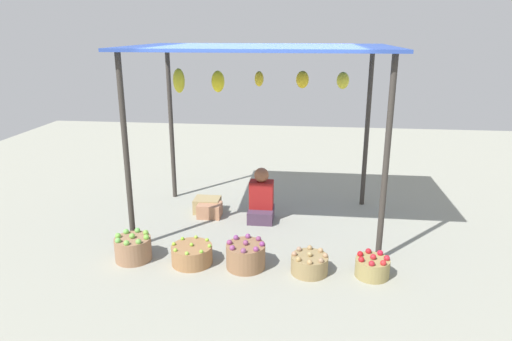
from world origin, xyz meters
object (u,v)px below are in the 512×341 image
object	(u,v)px
basket_potatoes	(309,264)
wooden_crate_near_vendor	(210,210)
basket_limes	(192,254)
vendor_person	(261,200)
basket_purple_onions	(246,255)
basket_red_apples	(372,267)
wooden_crate_stacked_rear	(207,205)
basket_green_apples	(133,248)

from	to	relation	value
basket_potatoes	wooden_crate_near_vendor	world-z (taller)	basket_potatoes
basket_limes	wooden_crate_near_vendor	world-z (taller)	basket_limes
vendor_person	basket_purple_onions	bearing A→B (deg)	-91.12
vendor_person	basket_red_apples	size ratio (longest dim) A/B	2.04
vendor_person	wooden_crate_stacked_rear	bearing A→B (deg)	167.20
basket_red_apples	basket_limes	bearing A→B (deg)	178.44
basket_potatoes	basket_limes	bearing A→B (deg)	177.48
basket_purple_onions	basket_red_apples	world-z (taller)	basket_purple_onions
basket_potatoes	basket_red_apples	bearing A→B (deg)	0.33
vendor_person	basket_limes	xyz separation A→B (m)	(-0.67, -1.41, -0.18)
vendor_person	wooden_crate_near_vendor	bearing A→B (deg)	178.93
basket_potatoes	wooden_crate_stacked_rear	world-z (taller)	basket_potatoes
wooden_crate_near_vendor	wooden_crate_stacked_rear	size ratio (longest dim) A/B	0.88
basket_limes	wooden_crate_near_vendor	bearing A→B (deg)	93.71
basket_green_apples	basket_purple_onions	distance (m)	1.37
vendor_person	wooden_crate_near_vendor	size ratio (longest dim) A/B	2.30
wooden_crate_stacked_rear	vendor_person	bearing A→B (deg)	-12.80
basket_green_apples	basket_red_apples	world-z (taller)	basket_green_apples
basket_purple_onions	basket_potatoes	world-z (taller)	basket_purple_onions
vendor_person	basket_purple_onions	xyz separation A→B (m)	(-0.03, -1.42, -0.15)
vendor_person	basket_limes	size ratio (longest dim) A/B	1.61
basket_potatoes	wooden_crate_stacked_rear	xyz separation A→B (m)	(-1.55, 1.66, 0.00)
basket_red_apples	wooden_crate_near_vendor	xyz separation A→B (m)	(-2.18, 1.48, -0.01)
basket_green_apples	basket_limes	bearing A→B (deg)	-0.87
basket_purple_onions	wooden_crate_stacked_rear	bearing A→B (deg)	116.73
basket_green_apples	wooden_crate_stacked_rear	xyz separation A→B (m)	(0.56, 1.59, -0.04)
basket_limes	wooden_crate_stacked_rear	xyz separation A→B (m)	(-0.17, 1.60, -0.00)
basket_potatoes	basket_red_apples	distance (m)	0.70
vendor_person	basket_purple_onions	size ratio (longest dim) A/B	1.71
basket_green_apples	basket_limes	distance (m)	0.73
basket_limes	wooden_crate_near_vendor	xyz separation A→B (m)	(-0.09, 1.42, -0.01)
vendor_person	basket_potatoes	xyz separation A→B (m)	(0.71, -1.47, -0.19)
basket_green_apples	basket_purple_onions	bearing A→B (deg)	-1.21
basket_purple_onions	basket_potatoes	xyz separation A→B (m)	(0.74, -0.04, -0.04)
vendor_person	wooden_crate_stacked_rear	xyz separation A→B (m)	(-0.84, 0.19, -0.19)
basket_green_apples	basket_red_apples	size ratio (longest dim) A/B	1.13
basket_green_apples	basket_limes	size ratio (longest dim) A/B	0.89
basket_green_apples	wooden_crate_stacked_rear	world-z (taller)	basket_green_apples
basket_limes	wooden_crate_near_vendor	size ratio (longest dim) A/B	1.43
vendor_person	wooden_crate_near_vendor	xyz separation A→B (m)	(-0.77, 0.01, -0.20)
vendor_person	wooden_crate_near_vendor	world-z (taller)	vendor_person
basket_purple_onions	wooden_crate_stacked_rear	size ratio (longest dim) A/B	1.19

